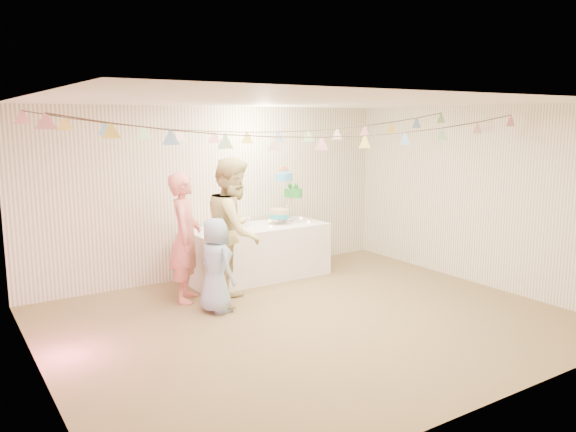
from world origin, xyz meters
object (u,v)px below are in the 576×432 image
person_adult_a (185,237)px  person_child (216,265)px  cake_stand (286,200)px  person_adult_b (234,231)px  table (258,252)px

person_adult_a → person_child: bearing=-136.4°
cake_stand → person_adult_b: person_adult_b is taller
table → person_adult_a: size_ratio=1.25×
person_child → cake_stand: bearing=-68.0°
cake_stand → person_child: size_ratio=0.68×
table → person_adult_b: (-0.83, -0.84, 0.56)m
person_adult_a → person_child: 0.69m
cake_stand → person_child: bearing=-147.8°
person_adult_a → person_adult_b: bearing=-97.0°
cake_stand → person_adult_b: 1.65m
person_adult_b → person_adult_a: bearing=92.3°
table → person_adult_b: bearing=-134.7°
person_adult_b → person_child: person_adult_b is taller
cake_stand → person_adult_a: bearing=-165.8°
table → person_adult_a: 1.49m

